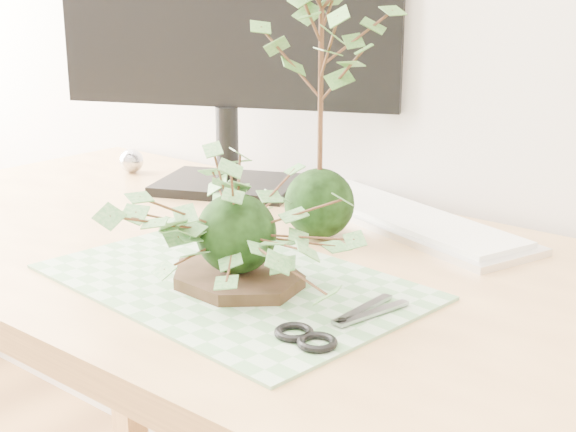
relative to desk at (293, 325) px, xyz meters
The scene contains 9 objects.
desk is the anchor object (origin of this frame).
cutting_mat 0.14m from the desk, 98.32° to the right, with size 0.46×0.31×0.00m, color #60945D.
stone_dish 0.14m from the desk, 91.53° to the right, with size 0.18×0.18×0.01m, color black.
ivy_kokedama 0.23m from the desk, 91.53° to the right, with size 0.34×0.34×0.20m.
maple_kokedama 0.41m from the desk, 111.21° to the left, with size 0.24×0.24×0.43m.
keyboard 0.27m from the desk, 87.48° to the left, with size 0.48×0.27×0.02m.
monitor 0.58m from the desk, 144.57° to the left, with size 0.57×0.28×0.54m.
foil_ball 0.62m from the desk, 160.24° to the left, with size 0.05×0.05×0.05m, color silver.
scissors 0.25m from the desk, 43.00° to the right, with size 0.08×0.17×0.01m.
Camera 1 is at (0.57, 0.45, 1.10)m, focal length 50.00 mm.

